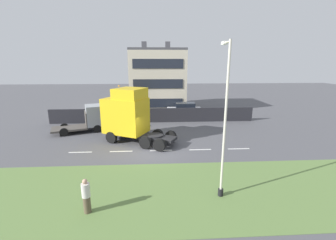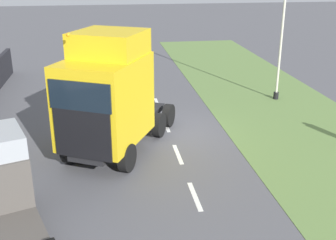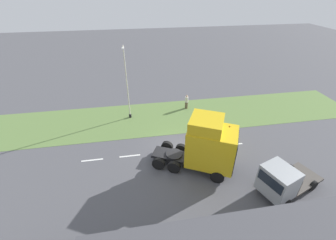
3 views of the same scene
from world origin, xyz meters
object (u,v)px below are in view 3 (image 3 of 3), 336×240
at_px(flatbed_truck, 281,181).
at_px(lamp_post, 127,87).
at_px(pedestrian, 187,102).
at_px(lorry_cab, 208,146).

relative_size(flatbed_truck, lamp_post, 0.70).
distance_m(lamp_post, pedestrian, 7.35).
bearing_deg(pedestrian, flatbed_truck, 14.04).
xyz_separation_m(flatbed_truck, lamp_post, (-12.42, -10.04, 2.37)).
distance_m(lorry_cab, pedestrian, 10.26).
xyz_separation_m(lorry_cab, pedestrian, (-10.11, 0.85, -1.53)).
height_order(flatbed_truck, lamp_post, lamp_post).
xyz_separation_m(lorry_cab, lamp_post, (-9.03, -5.81, 1.38)).
relative_size(lamp_post, pedestrian, 4.55).
bearing_deg(pedestrian, lorry_cab, -4.83).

